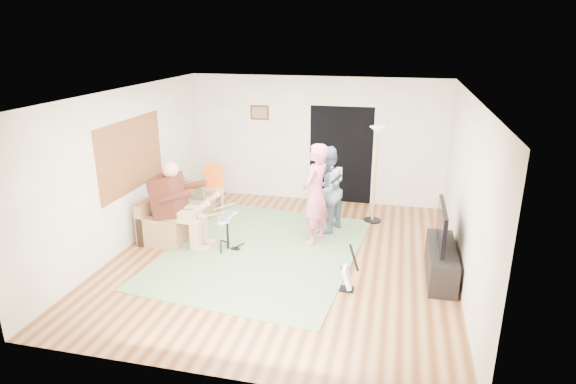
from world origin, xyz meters
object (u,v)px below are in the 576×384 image
object	(u,v)px
guitar_spare	(348,277)
television	(442,225)
sofa	(175,216)
drum_kit	(228,234)
dining_chair	(215,194)
singer	(315,194)
torchiere_lamp	(376,158)
tv_cabinet	(441,262)
guitarist	(326,190)

from	to	relation	value
guitar_spare	television	distance (m)	1.61
sofa	drum_kit	size ratio (longest dim) A/B	2.85
guitar_spare	dining_chair	size ratio (longest dim) A/B	0.78
sofa	dining_chair	bearing A→B (deg)	73.64
drum_kit	television	distance (m)	3.50
singer	torchiere_lamp	xyz separation A→B (m)	(0.95, 1.22, 0.40)
dining_chair	tv_cabinet	xyz separation A→B (m)	(4.44, -1.99, -0.09)
dining_chair	television	distance (m)	4.85
drum_kit	guitarist	distance (m)	1.97
sofa	singer	xyz separation A→B (m)	(2.68, 0.01, 0.65)
sofa	singer	distance (m)	2.76
singer	guitar_spare	size ratio (longest dim) A/B	2.44
guitarist	torchiere_lamp	xyz separation A→B (m)	(0.85, 0.72, 0.48)
sofa	tv_cabinet	distance (m)	4.85
guitarist	guitar_spare	size ratio (longest dim) A/B	2.21
singer	torchiere_lamp	distance (m)	1.60
torchiere_lamp	tv_cabinet	size ratio (longest dim) A/B	1.35
drum_kit	singer	xyz separation A→B (m)	(1.40, 0.66, 0.61)
drum_kit	guitar_spare	world-z (taller)	guitar_spare
guitarist	television	distance (m)	2.37
tv_cabinet	singer	bearing A→B (deg)	158.18
sofa	guitarist	size ratio (longest dim) A/B	1.14
drum_kit	dining_chair	size ratio (longest dim) A/B	0.68
drum_kit	guitar_spare	bearing A→B (deg)	-22.84
guitarist	television	world-z (taller)	guitarist
guitar_spare	dining_chair	distance (m)	4.13
sofa	dining_chair	size ratio (longest dim) A/B	1.95
drum_kit	guitar_spare	size ratio (longest dim) A/B	0.88
drum_kit	tv_cabinet	distance (m)	3.50
tv_cabinet	sofa	bearing A→B (deg)	170.15
guitar_spare	torchiere_lamp	size ratio (longest dim) A/B	0.39
guitar_spare	torchiere_lamp	bearing A→B (deg)	86.33
sofa	singer	world-z (taller)	singer
sofa	guitarist	xyz separation A→B (m)	(2.78, 0.52, 0.57)
guitar_spare	tv_cabinet	bearing A→B (deg)	28.68
drum_kit	guitarist	bearing A→B (deg)	37.97
drum_kit	television	xyz separation A→B (m)	(3.45, -0.18, 0.57)
torchiere_lamp	dining_chair	world-z (taller)	torchiere_lamp
dining_chair	drum_kit	bearing A→B (deg)	-82.11
torchiere_lamp	singer	bearing A→B (deg)	-127.80
singer	tv_cabinet	xyz separation A→B (m)	(2.10, -0.84, -0.65)
singer	drum_kit	bearing A→B (deg)	-48.51
dining_chair	television	world-z (taller)	television
drum_kit	guitar_spare	distance (m)	2.35
sofa	drum_kit	xyz separation A→B (m)	(1.28, -0.65, 0.03)
torchiere_lamp	sofa	bearing A→B (deg)	-161.21
dining_chair	singer	bearing A→B (deg)	-45.76
drum_kit	torchiere_lamp	distance (m)	3.17
drum_kit	guitarist	xyz separation A→B (m)	(1.50, 1.17, 0.53)
torchiere_lamp	television	bearing A→B (deg)	-61.79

